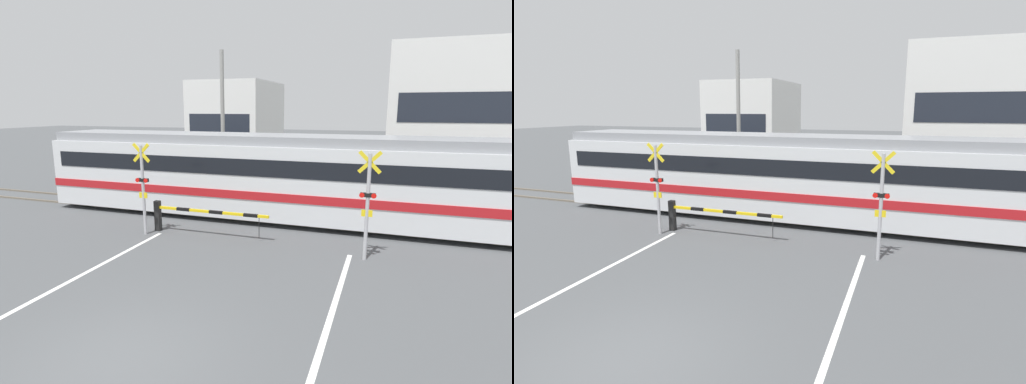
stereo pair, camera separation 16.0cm
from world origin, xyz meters
TOP-DOWN VIEW (x-y plane):
  - ground_plane at (0.00, 0.00)m, footprint 160.00×160.00m
  - rail_track_near at (0.00, 9.43)m, footprint 50.00×0.10m
  - rail_track_far at (0.00, 10.86)m, footprint 50.00×0.10m
  - road_stripe_left at (-3.40, 1.41)m, footprint 0.14×10.82m
  - road_stripe_right at (3.40, 1.41)m, footprint 0.14×10.82m
  - commuter_train at (0.94, 10.15)m, footprint 21.84×2.96m
  - crossing_barrier_near at (-2.46, 7.12)m, footprint 4.41×0.20m
  - crossing_barrier_far at (2.46, 12.93)m, footprint 4.41×0.20m
  - crossing_signal_left at (-3.85, 6.59)m, footprint 0.68×0.15m
  - crossing_signal_right at (3.85, 6.59)m, footprint 0.68×0.15m
  - pedestrian at (1.56, 15.98)m, footprint 0.38×0.22m
  - building_left_of_street at (-6.58, 22.81)m, footprint 5.15×7.05m
  - building_right_of_street at (7.47, 22.81)m, footprint 6.94×7.05m
  - utility_pole_streetside at (-4.60, 15.43)m, footprint 0.22×0.22m

SIDE VIEW (x-z plane):
  - ground_plane at x=0.00m, z-range 0.00..0.00m
  - road_stripe_left at x=-3.40m, z-range 0.00..0.01m
  - road_stripe_right at x=3.40m, z-range 0.00..0.01m
  - rail_track_near at x=0.00m, z-range 0.00..0.08m
  - rail_track_far at x=0.00m, z-range 0.00..0.08m
  - crossing_barrier_near at x=-2.46m, z-range 0.18..1.31m
  - crossing_barrier_far at x=2.46m, z-range 0.18..1.31m
  - pedestrian at x=1.56m, z-range 0.12..1.79m
  - crossing_signal_left at x=-3.85m, z-range 0.17..3.47m
  - crossing_signal_right at x=3.85m, z-range 0.17..3.47m
  - commuter_train at x=0.94m, z-range 0.12..3.56m
  - building_left_of_street at x=-6.58m, z-range 0.00..6.35m
  - utility_pole_streetside at x=-4.60m, z-range 0.00..7.57m
  - building_right_of_street at x=7.47m, z-range 0.00..8.23m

